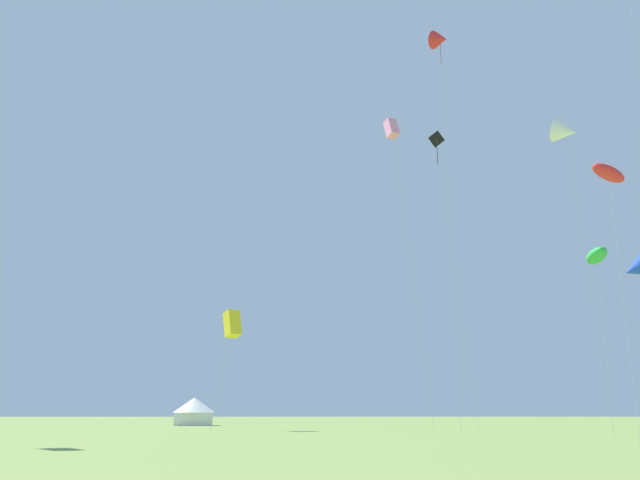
{
  "coord_description": "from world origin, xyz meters",
  "views": [
    {
      "loc": [
        -1.08,
        -4.41,
        1.65
      ],
      "look_at": [
        0.0,
        32.0,
        11.67
      ],
      "focal_mm": 35.01,
      "sensor_mm": 36.0,
      "label": 1
    }
  ],
  "objects": [
    {
      "name": "kite_green_parafoil",
      "position": [
        19.86,
        37.98,
        12.31
      ],
      "size": [
        2.62,
        4.17,
        12.92
      ],
      "color": "green",
      "rests_on": "ground"
    },
    {
      "name": "kite_white_delta",
      "position": [
        28.71,
        59.63,
        32.32
      ],
      "size": [
        4.31,
        4.23,
        34.09
      ],
      "color": "white",
      "rests_on": "ground"
    },
    {
      "name": "festival_tent_left",
      "position": [
        -13.96,
        73.9,
        1.81
      ],
      "size": [
        5.02,
        5.02,
        3.26
      ],
      "color": "white",
      "rests_on": "ground"
    },
    {
      "name": "kite_black_diamond",
      "position": [
        11.54,
        49.07,
        25.06
      ],
      "size": [
        2.81,
        1.21,
        27.07
      ],
      "color": "black",
      "rests_on": "ground"
    },
    {
      "name": "kite_pink_box",
      "position": [
        6.67,
        45.37,
        25.46
      ],
      "size": [
        2.88,
        2.45,
        26.48
      ],
      "color": "pink",
      "rests_on": "ground"
    },
    {
      "name": "kite_red_delta",
      "position": [
        11.64,
        46.35,
        35.11
      ],
      "size": [
        2.58,
        2.57,
        36.19
      ],
      "color": "red",
      "rests_on": "ground"
    },
    {
      "name": "kite_red_parafoil",
      "position": [
        17.51,
        30.48,
        15.61
      ],
      "size": [
        3.64,
        3.85,
        16.22
      ],
      "color": "red",
      "rests_on": "ground"
    },
    {
      "name": "kite_yellow_box",
      "position": [
        -7.64,
        54.86,
        9.65
      ],
      "size": [
        2.61,
        2.16,
        10.98
      ],
      "color": "yellow",
      "rests_on": "ground"
    }
  ]
}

